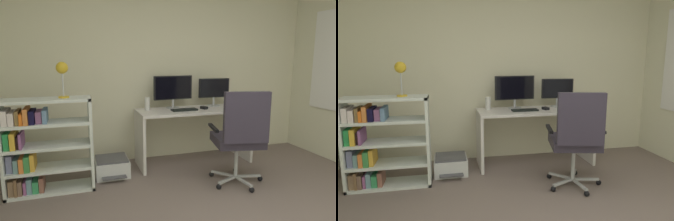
{
  "view_description": "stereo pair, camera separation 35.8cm",
  "coord_description": "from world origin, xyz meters",
  "views": [
    {
      "loc": [
        -1.2,
        -1.46,
        1.46
      ],
      "look_at": [
        -0.13,
        1.9,
        0.81
      ],
      "focal_mm": 31.89,
      "sensor_mm": 36.0,
      "label": 1
    },
    {
      "loc": [
        -0.85,
        -1.55,
        1.46
      ],
      "look_at": [
        -0.13,
        1.9,
        0.81
      ],
      "focal_mm": 31.89,
      "sensor_mm": 36.0,
      "label": 2
    }
  ],
  "objects": [
    {
      "name": "monitor_main",
      "position": [
        0.09,
        2.35,
        1.02
      ],
      "size": [
        0.55,
        0.18,
        0.44
      ],
      "color": "#B2B5B7",
      "rests_on": "desk"
    },
    {
      "name": "monitor_secondary",
      "position": [
        0.7,
        2.35,
        0.99
      ],
      "size": [
        0.45,
        0.18,
        0.39
      ],
      "color": "#B2B5B7",
      "rests_on": "desk"
    },
    {
      "name": "computer_mouse",
      "position": [
        0.46,
        2.15,
        0.77
      ],
      "size": [
        0.08,
        0.11,
        0.03
      ],
      "primitive_type": "cube",
      "rotation": [
        0.0,
        0.0,
        0.26
      ],
      "color": "black",
      "rests_on": "desk"
    },
    {
      "name": "printer",
      "position": [
        -0.8,
        2.07,
        0.11
      ],
      "size": [
        0.4,
        0.47,
        0.23
      ],
      "color": "silver",
      "rests_on": "ground"
    },
    {
      "name": "wall_back",
      "position": [
        0.0,
        2.63,
        1.28
      ],
      "size": [
        4.46,
        0.1,
        2.56
      ],
      "primitive_type": "cube",
      "color": "beige",
      "rests_on": "ground"
    },
    {
      "name": "bookshelf",
      "position": [
        -1.58,
        1.85,
        0.5
      ],
      "size": [
        0.91,
        0.32,
        1.02
      ],
      "color": "silver",
      "rests_on": "ground"
    },
    {
      "name": "office_chair",
      "position": [
        0.53,
        1.33,
        0.61
      ],
      "size": [
        0.66,
        0.65,
        1.1
      ],
      "color": "#B7BABC",
      "rests_on": "ground"
    },
    {
      "name": "desk",
      "position": [
        0.34,
        2.2,
        0.56
      ],
      "size": [
        1.54,
        0.56,
        0.75
      ],
      "color": "silver",
      "rests_on": "ground"
    },
    {
      "name": "keyboard",
      "position": [
        0.17,
        2.13,
        0.76
      ],
      "size": [
        0.34,
        0.14,
        0.02
      ],
      "primitive_type": "cube",
      "rotation": [
        0.0,
        0.0,
        0.02
      ],
      "color": "black",
      "rests_on": "desk"
    },
    {
      "name": "desk_lamp",
      "position": [
        -1.3,
        1.85,
        1.3
      ],
      "size": [
        0.12,
        0.12,
        0.38
      ],
      "color": "gold",
      "rests_on": "bookshelf"
    },
    {
      "name": "desktop_speaker",
      "position": [
        -0.29,
        2.3,
        0.84
      ],
      "size": [
        0.07,
        0.07,
        0.17
      ],
      "primitive_type": "cylinder",
      "color": "silver",
      "rests_on": "desk"
    }
  ]
}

